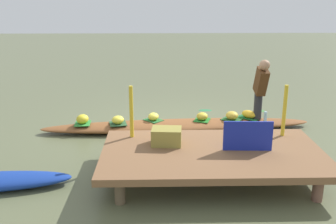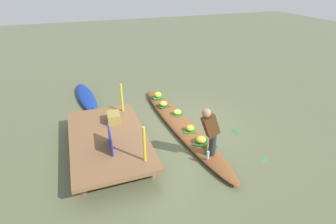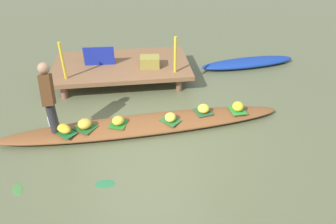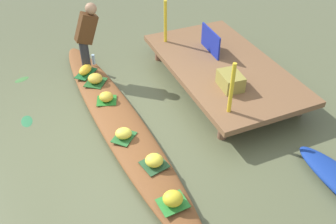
% 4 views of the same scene
% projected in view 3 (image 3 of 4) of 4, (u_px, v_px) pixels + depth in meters
% --- Properties ---
extents(canal_water, '(40.00, 40.00, 0.00)m').
position_uv_depth(canal_water, '(145.00, 128.00, 5.89)').
color(canal_water, '#5B6041').
rests_on(canal_water, ground).
extents(dock_platform, '(3.20, 1.80, 0.42)m').
position_uv_depth(dock_platform, '(122.00, 66.00, 7.37)').
color(dock_platform, brown).
rests_on(dock_platform, ground).
extents(vendor_boat, '(5.36, 1.03, 0.18)m').
position_uv_depth(vendor_boat, '(145.00, 124.00, 5.84)').
color(vendor_boat, brown).
rests_on(vendor_boat, ground).
extents(moored_boat, '(2.61, 0.81, 0.20)m').
position_uv_depth(moored_boat, '(248.00, 63.00, 8.12)').
color(moored_boat, navy).
rests_on(moored_boat, ground).
extents(leaf_mat_0, '(0.48, 0.47, 0.01)m').
position_uv_depth(leaf_mat_0, '(85.00, 127.00, 5.61)').
color(leaf_mat_0, '#215623').
rests_on(leaf_mat_0, vendor_boat).
extents(banana_bunch_0, '(0.29, 0.30, 0.16)m').
position_uv_depth(banana_bunch_0, '(85.00, 124.00, 5.56)').
color(banana_bunch_0, gold).
rests_on(banana_bunch_0, vendor_boat).
extents(leaf_mat_1, '(0.38, 0.40, 0.01)m').
position_uv_depth(leaf_mat_1, '(118.00, 124.00, 5.70)').
color(leaf_mat_1, '#247424').
rests_on(leaf_mat_1, vendor_boat).
extents(banana_bunch_1, '(0.31, 0.31, 0.15)m').
position_uv_depth(banana_bunch_1, '(118.00, 121.00, 5.65)').
color(banana_bunch_1, gold).
rests_on(banana_bunch_1, vendor_boat).
extents(leaf_mat_2, '(0.31, 0.37, 0.01)m').
position_uv_depth(leaf_mat_2, '(237.00, 110.00, 6.08)').
color(leaf_mat_2, '#2E8634').
rests_on(leaf_mat_2, vendor_boat).
extents(banana_bunch_2, '(0.30, 0.31, 0.18)m').
position_uv_depth(banana_bunch_2, '(238.00, 106.00, 6.03)').
color(banana_bunch_2, yellow).
rests_on(banana_bunch_2, vendor_boat).
extents(leaf_mat_3, '(0.43, 0.43, 0.01)m').
position_uv_depth(leaf_mat_3, '(170.00, 120.00, 5.79)').
color(leaf_mat_3, '#28682F').
rests_on(leaf_mat_3, vendor_boat).
extents(banana_bunch_3, '(0.27, 0.29, 0.15)m').
position_uv_depth(banana_bunch_3, '(170.00, 117.00, 5.75)').
color(banana_bunch_3, '#F4E246').
rests_on(banana_bunch_3, vendor_boat).
extents(leaf_mat_4, '(0.37, 0.38, 0.01)m').
position_uv_depth(leaf_mat_4, '(203.00, 112.00, 6.03)').
color(leaf_mat_4, '#28512E').
rests_on(leaf_mat_4, vendor_boat).
extents(banana_bunch_4, '(0.31, 0.32, 0.16)m').
position_uv_depth(banana_bunch_4, '(204.00, 108.00, 5.99)').
color(banana_bunch_4, yellow).
rests_on(banana_bunch_4, vendor_boat).
extents(leaf_mat_5, '(0.48, 0.48, 0.01)m').
position_uv_depth(leaf_mat_5, '(64.00, 132.00, 5.50)').
color(leaf_mat_5, '#185B29').
rests_on(leaf_mat_5, vendor_boat).
extents(banana_bunch_5, '(0.35, 0.35, 0.15)m').
position_uv_depth(banana_bunch_5, '(64.00, 128.00, 5.45)').
color(banana_bunch_5, yellow).
rests_on(banana_bunch_5, vendor_boat).
extents(vendor_person, '(0.21, 0.46, 1.23)m').
position_uv_depth(vendor_person, '(48.00, 95.00, 5.22)').
color(vendor_person, '#28282D').
rests_on(vendor_person, vendor_boat).
extents(water_bottle, '(0.06, 0.06, 0.20)m').
position_uv_depth(water_bottle, '(50.00, 122.00, 5.60)').
color(water_bottle, '#ADD0E6').
rests_on(water_bottle, vendor_boat).
extents(market_banner, '(0.70, 0.06, 0.44)m').
position_uv_depth(market_banner, '(99.00, 56.00, 7.16)').
color(market_banner, '#182797').
rests_on(market_banner, dock_platform).
extents(railing_post_west, '(0.06, 0.06, 0.82)m').
position_uv_depth(railing_post_west, '(63.00, 61.00, 6.48)').
color(railing_post_west, gold).
rests_on(railing_post_west, dock_platform).
extents(railing_post_east, '(0.06, 0.06, 0.82)m').
position_uv_depth(railing_post_east, '(175.00, 55.00, 6.74)').
color(railing_post_east, gold).
rests_on(railing_post_east, dock_platform).
extents(produce_crate, '(0.47, 0.36, 0.25)m').
position_uv_depth(produce_crate, '(150.00, 62.00, 7.12)').
color(produce_crate, olive).
rests_on(produce_crate, dock_platform).
extents(drifting_plant_0, '(0.32, 0.18, 0.01)m').
position_uv_depth(drifting_plant_0, '(105.00, 184.00, 4.71)').
color(drifting_plant_0, '#2A7243').
rests_on(drifting_plant_0, ground).
extents(drifting_plant_1, '(0.23, 0.31, 0.01)m').
position_uv_depth(drifting_plant_1, '(18.00, 189.00, 4.62)').
color(drifting_plant_1, '#3F7638').
rests_on(drifting_plant_1, ground).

